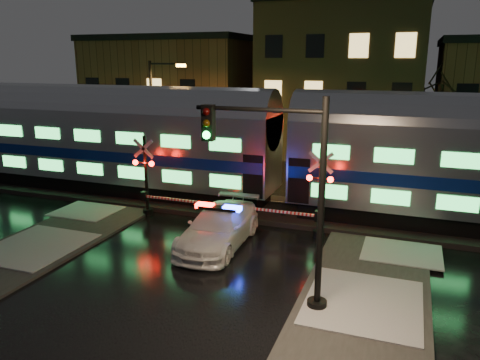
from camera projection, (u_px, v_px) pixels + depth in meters
name	position (u px, v px, depth m)	size (l,w,h in m)	color
ground	(212.00, 244.00, 19.57)	(120.00, 120.00, 0.00)	black
ballast	(251.00, 207.00, 24.08)	(90.00, 4.20, 0.24)	black
sidewalk_right	(351.00, 360.00, 11.92)	(4.00, 20.00, 0.12)	#2D2D2D
building_left	(177.00, 93.00, 42.78)	(14.00, 10.00, 9.00)	#52321F
building_mid	(344.00, 82.00, 37.89)	(12.00, 11.00, 11.50)	brown
train	(284.00, 147.00, 22.68)	(51.00, 3.12, 5.92)	black
police_car	(219.00, 227.00, 19.24)	(2.37, 5.54, 1.77)	white
crossing_signal_right	(311.00, 201.00, 20.03)	(5.55, 0.65, 3.93)	black
crossing_signal_left	(152.00, 184.00, 22.64)	(5.59, 0.65, 3.96)	black
traffic_light	(287.00, 199.00, 13.86)	(4.22, 0.73, 6.52)	black
streetlight	(156.00, 112.00, 29.25)	(2.48, 0.26, 7.43)	black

